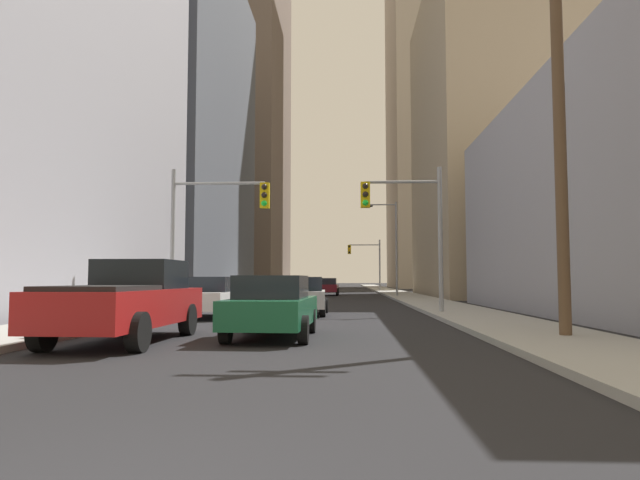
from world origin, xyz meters
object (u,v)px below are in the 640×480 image
(traffic_signal_far_right, at_px, (366,257))
(pickup_truck_red, at_px, (127,301))
(traffic_signal_near_left, at_px, (215,216))
(traffic_signal_near_right, at_px, (406,215))
(sedan_silver, at_px, (303,296))
(sedan_maroon, at_px, (328,287))
(sedan_green, at_px, (272,306))
(sedan_blue, at_px, (280,288))
(sedan_white, at_px, (211,297))

(traffic_signal_far_right, bearing_deg, pickup_truck_red, -97.77)
(traffic_signal_near_left, bearing_deg, traffic_signal_near_right, -0.00)
(pickup_truck_red, height_order, sedan_silver, pickup_truck_red)
(sedan_silver, bearing_deg, sedan_maroon, 89.86)
(traffic_signal_near_left, bearing_deg, sedan_silver, -3.14)
(sedan_green, relative_size, sedan_blue, 1.02)
(sedan_green, xyz_separation_m, traffic_signal_near_left, (-3.63, 9.17, 3.29))
(sedan_green, bearing_deg, sedan_maroon, 89.84)
(sedan_green, bearing_deg, sedan_blue, 96.35)
(sedan_silver, distance_m, traffic_signal_near_left, 4.92)
(traffic_signal_far_right, bearing_deg, sedan_green, -94.40)
(sedan_green, relative_size, sedan_silver, 1.00)
(traffic_signal_near_left, height_order, traffic_signal_far_right, same)
(sedan_blue, bearing_deg, traffic_signal_far_right, 73.49)
(sedan_green, height_order, traffic_signal_near_left, traffic_signal_near_left)
(sedan_green, relative_size, traffic_signal_near_right, 0.71)
(sedan_blue, height_order, sedan_maroon, same)
(pickup_truck_red, bearing_deg, sedan_white, 90.21)
(traffic_signal_near_left, distance_m, traffic_signal_near_right, 7.85)
(sedan_blue, relative_size, traffic_signal_near_right, 0.70)
(traffic_signal_near_right, bearing_deg, pickup_truck_red, -126.23)
(pickup_truck_red, bearing_deg, traffic_signal_far_right, 82.23)
(sedan_maroon, bearing_deg, sedan_white, -96.60)
(sedan_silver, xyz_separation_m, sedan_maroon, (0.07, 27.15, 0.00))
(sedan_green, bearing_deg, traffic_signal_far_right, 85.60)
(sedan_blue, bearing_deg, traffic_signal_near_right, -68.65)
(sedan_white, xyz_separation_m, traffic_signal_far_right, (7.24, 44.71, 3.27))
(sedan_silver, relative_size, traffic_signal_far_right, 0.71)
(sedan_white, distance_m, traffic_signal_near_left, 3.86)
(sedan_white, xyz_separation_m, traffic_signal_near_left, (-0.38, 2.00, 3.29))
(traffic_signal_near_left, xyz_separation_m, traffic_signal_far_right, (7.62, 42.71, -0.01))
(sedan_maroon, xyz_separation_m, traffic_signal_near_left, (-3.72, -26.95, 3.29))
(sedan_white, height_order, traffic_signal_near_left, traffic_signal_near_left)
(sedan_green, distance_m, sedan_silver, 8.97)
(pickup_truck_red, distance_m, sedan_silver, 10.48)
(sedan_maroon, relative_size, traffic_signal_near_right, 0.71)
(traffic_signal_near_left, relative_size, traffic_signal_far_right, 1.00)
(pickup_truck_red, xyz_separation_m, sedan_silver, (3.25, 9.96, -0.16))
(sedan_maroon, bearing_deg, traffic_signal_far_right, 76.12)
(sedan_white, xyz_separation_m, sedan_silver, (3.28, 1.80, 0.00))
(pickup_truck_red, xyz_separation_m, sedan_blue, (0.11, 28.90, -0.16))
(sedan_green, height_order, sedan_white, same)
(sedan_green, distance_m, traffic_signal_far_right, 52.14)
(pickup_truck_red, xyz_separation_m, sedan_green, (3.22, 0.99, -0.16))
(sedan_green, bearing_deg, traffic_signal_near_left, 111.57)
(sedan_green, xyz_separation_m, sedan_maroon, (0.10, 36.12, 0.00))
(traffic_signal_near_right, distance_m, traffic_signal_far_right, 42.71)
(pickup_truck_red, relative_size, traffic_signal_near_left, 0.91)
(traffic_signal_far_right, bearing_deg, sedan_maroon, -103.88)
(pickup_truck_red, relative_size, traffic_signal_far_right, 0.91)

